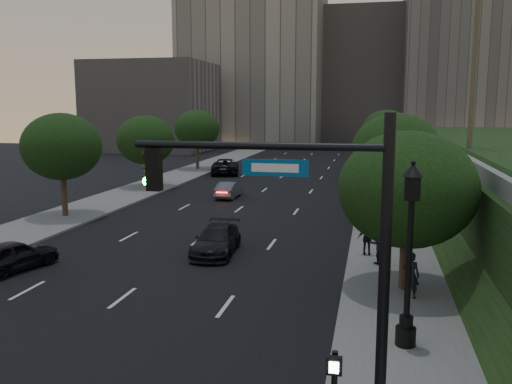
% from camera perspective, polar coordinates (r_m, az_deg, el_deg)
% --- Properties ---
extents(ground, '(160.00, 160.00, 0.00)m').
position_cam_1_polar(ground, '(17.24, -21.46, -16.03)').
color(ground, black).
rests_on(ground, ground).
extents(road_surface, '(16.00, 140.00, 0.02)m').
position_cam_1_polar(road_surface, '(44.37, 0.38, -0.18)').
color(road_surface, black).
rests_on(road_surface, ground).
extents(sidewalk_right, '(4.50, 140.00, 0.15)m').
position_cam_1_polar(sidewalk_right, '(43.46, 13.73, -0.55)').
color(sidewalk_right, slate).
rests_on(sidewalk_right, ground).
extents(sidewalk_left, '(4.50, 140.00, 0.15)m').
position_cam_1_polar(sidewalk_left, '(47.51, -11.80, 0.32)').
color(sidewalk_left, slate).
rests_on(sidewalk_left, ground).
extents(parapet_wall, '(0.35, 90.00, 0.70)m').
position_cam_1_polar(parapet_wall, '(41.21, 18.55, 4.71)').
color(parapet_wall, slate).
rests_on(parapet_wall, embankment).
extents(office_block_left, '(26.00, 20.00, 32.00)m').
position_cam_1_polar(office_block_left, '(107.73, -0.13, 13.77)').
color(office_block_left, gray).
rests_on(office_block_left, ground).
extents(office_block_mid, '(22.00, 18.00, 26.00)m').
position_cam_1_polar(office_block_mid, '(115.06, 10.96, 11.81)').
color(office_block_mid, gray).
rests_on(office_block_mid, ground).
extents(office_block_right, '(20.00, 22.00, 36.00)m').
position_cam_1_polar(office_block_right, '(110.43, 20.63, 14.13)').
color(office_block_right, slate).
rests_on(office_block_right, ground).
extents(office_block_filler, '(18.00, 16.00, 14.00)m').
position_cam_1_polar(office_block_filler, '(89.95, -10.79, 8.80)').
color(office_block_filler, gray).
rests_on(office_block_filler, ground).
extents(tree_right_a, '(5.20, 5.20, 6.24)m').
position_cam_1_polar(tree_right_a, '(21.14, 15.64, 0.27)').
color(tree_right_a, '#38281C').
rests_on(tree_right_a, ground).
extents(tree_right_b, '(5.20, 5.20, 6.74)m').
position_cam_1_polar(tree_right_b, '(33.00, 14.51, 4.22)').
color(tree_right_b, '#38281C').
rests_on(tree_right_b, ground).
extents(tree_right_c, '(5.20, 5.20, 6.24)m').
position_cam_1_polar(tree_right_c, '(45.99, 13.89, 4.91)').
color(tree_right_c, '#38281C').
rests_on(tree_right_c, ground).
extents(tree_right_d, '(5.20, 5.20, 6.74)m').
position_cam_1_polar(tree_right_d, '(59.94, 13.56, 6.30)').
color(tree_right_d, '#38281C').
rests_on(tree_right_d, ground).
extents(tree_right_e, '(5.20, 5.20, 6.24)m').
position_cam_1_polar(tree_right_e, '(74.94, 13.31, 6.43)').
color(tree_right_e, '#38281C').
rests_on(tree_right_e, ground).
extents(tree_left_b, '(5.00, 5.00, 6.71)m').
position_cam_1_polar(tree_left_b, '(36.49, -19.78, 4.51)').
color(tree_left_b, '#38281C').
rests_on(tree_left_b, ground).
extents(tree_left_c, '(5.00, 5.00, 6.34)m').
position_cam_1_polar(tree_left_c, '(48.01, -11.53, 5.38)').
color(tree_left_c, '#38281C').
rests_on(tree_left_c, ground).
extents(tree_left_d, '(5.00, 5.00, 6.71)m').
position_cam_1_polar(tree_left_d, '(61.05, -6.24, 6.60)').
color(tree_left_d, '#38281C').
rests_on(tree_left_d, ground).
extents(traffic_signal_mast, '(5.68, 0.56, 7.00)m').
position_cam_1_polar(traffic_signal_mast, '(11.61, 7.91, -8.34)').
color(traffic_signal_mast, black).
rests_on(traffic_signal_mast, ground).
extents(street_lamp, '(0.64, 0.64, 5.62)m').
position_cam_1_polar(street_lamp, '(16.33, 15.79, -7.27)').
color(street_lamp, black).
rests_on(street_lamp, ground).
extents(sedan_near_left, '(2.70, 4.39, 1.40)m').
position_cam_1_polar(sedan_near_left, '(25.92, -24.27, -6.13)').
color(sedan_near_left, black).
rests_on(sedan_near_left, ground).
extents(sedan_mid_left, '(1.42, 3.93, 1.29)m').
position_cam_1_polar(sedan_mid_left, '(42.45, -2.85, 0.25)').
color(sedan_mid_left, '#54565B').
rests_on(sedan_mid_left, ground).
extents(sedan_far_left, '(4.04, 6.43, 1.65)m').
position_cam_1_polar(sedan_far_left, '(57.31, -3.25, 2.72)').
color(sedan_far_left, black).
rests_on(sedan_far_left, ground).
extents(sedan_near_right, '(2.20, 4.74, 1.34)m').
position_cam_1_polar(sedan_near_right, '(26.48, -4.19, -5.09)').
color(sedan_near_right, black).
rests_on(sedan_near_right, ground).
extents(sedan_far_right, '(1.91, 4.58, 1.55)m').
position_cam_1_polar(sedan_far_right, '(52.00, 9.95, 1.89)').
color(sedan_far_right, slate).
rests_on(sedan_far_right, ground).
extents(pedestrian_a, '(0.73, 0.60, 1.72)m').
position_cam_1_polar(pedestrian_a, '(20.82, 15.99, -8.39)').
color(pedestrian_a, black).
rests_on(pedestrian_a, sidewalk_right).
extents(pedestrian_b, '(0.95, 0.78, 1.80)m').
position_cam_1_polar(pedestrian_b, '(24.82, 12.89, -5.35)').
color(pedestrian_b, black).
rests_on(pedestrian_b, sidewalk_right).
extents(pedestrian_c, '(0.93, 0.44, 1.55)m').
position_cam_1_polar(pedestrian_c, '(26.16, 11.65, -4.85)').
color(pedestrian_c, black).
rests_on(pedestrian_c, sidewalk_right).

